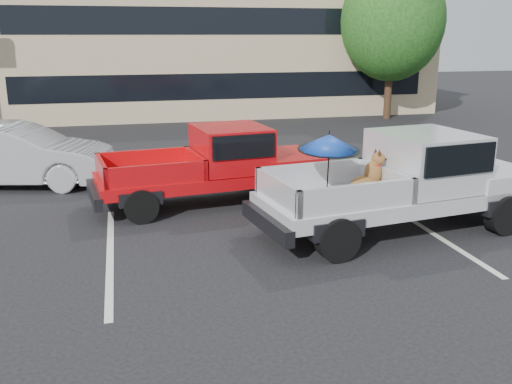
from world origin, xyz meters
TOP-DOWN VIEW (x-y plane):
  - ground at (0.00, 0.00)m, footprint 90.00×90.00m
  - stripe_left at (-3.00, 2.00)m, footprint 0.12×5.00m
  - stripe_right at (3.00, 2.00)m, footprint 0.12×5.00m
  - motel_building at (2.00, 20.99)m, footprint 20.40×8.40m
  - tree_right at (9.00, 16.00)m, footprint 4.46×4.46m
  - tree_back at (6.00, 24.00)m, footprint 4.68×4.68m
  - silver_pickup at (2.72, 2.04)m, footprint 5.91×2.76m
  - red_pickup at (-0.47, 4.71)m, footprint 5.38×2.44m
  - silver_sedan at (-5.25, 7.34)m, footprint 4.96×2.72m

SIDE VIEW (x-z plane):
  - ground at x=0.00m, z-range 0.00..0.00m
  - stripe_left at x=-3.00m, z-range 0.00..0.01m
  - stripe_right at x=3.00m, z-range 0.00..0.01m
  - silver_sedan at x=-5.25m, z-range 0.00..1.55m
  - red_pickup at x=-0.47m, z-range 0.08..1.79m
  - silver_pickup at x=2.72m, z-range 0.02..2.08m
  - motel_building at x=2.00m, z-range 0.06..6.36m
  - tree_right at x=9.00m, z-range 0.82..7.60m
  - tree_back at x=6.00m, z-range 0.86..7.97m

